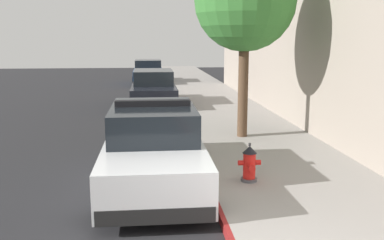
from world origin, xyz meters
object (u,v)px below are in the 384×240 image
Objects in this scene: parked_car_silver_ahead at (154,89)px; fire_hydrant at (249,164)px; police_cruiser at (154,147)px; street_tree at (245,1)px; parked_car_dark_far at (148,72)px.

parked_car_silver_ahead reaches higher than fire_hydrant.
parked_car_silver_ahead is at bearing 89.41° from police_cruiser.
street_tree is at bearing 52.78° from police_cruiser.
street_tree reaches higher than parked_car_silver_ahead.
police_cruiser is 1.00× the size of parked_car_silver_ahead.
parked_car_silver_ahead is (0.10, 10.11, -0.00)m from police_cruiser.
parked_car_silver_ahead is 7.85m from street_tree.
street_tree reaches higher than fire_hydrant.
parked_car_silver_ahead is 6.37× the size of fire_hydrant.
street_tree reaches higher than parked_car_dark_far.
fire_hydrant is at bearing -84.42° from parked_car_dark_far.
street_tree is (2.43, -6.77, 3.13)m from parked_car_silver_ahead.
fire_hydrant is (1.83, -0.52, -0.25)m from police_cruiser.
street_tree is (2.54, 3.34, 3.13)m from police_cruiser.
street_tree is at bearing 79.70° from fire_hydrant.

